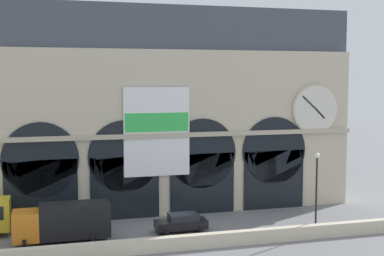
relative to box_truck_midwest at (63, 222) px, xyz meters
name	(u,v)px	position (x,y,z in m)	size (l,w,h in m)	color
ground_plane	(177,230)	(9.51, 0.86, -1.70)	(200.00, 200.00, 0.00)	slate
quay_parapet_wall	(193,242)	(9.51, -4.27, -1.15)	(90.00, 0.70, 1.10)	beige
station_building	(159,113)	(9.54, 8.40, 7.96)	(38.83, 5.49, 19.92)	beige
box_truck_midwest	(63,222)	(0.00, 0.00, 0.00)	(7.50, 2.91, 3.12)	orange
car_center	(182,222)	(9.78, 0.36, -0.90)	(4.40, 2.22, 1.55)	black
street_lamp_quayside	(317,183)	(20.36, -3.47, 2.71)	(0.44, 0.44, 6.90)	black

